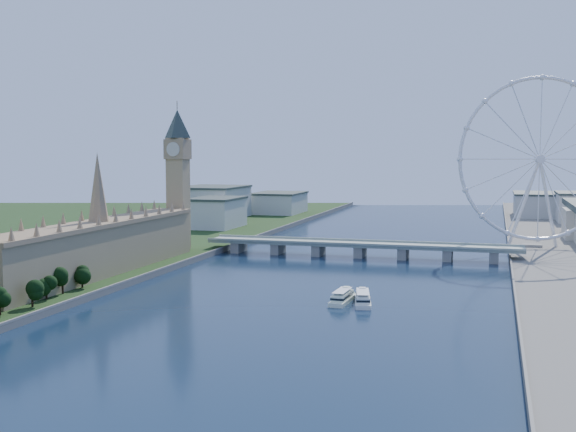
% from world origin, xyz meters
% --- Properties ---
extents(ground, '(2000.00, 2000.00, 0.00)m').
position_xyz_m(ground, '(0.00, 0.00, 0.00)').
color(ground, '#182E44').
rests_on(ground, ground).
extents(parliament_range, '(24.00, 200.00, 70.00)m').
position_xyz_m(parliament_range, '(-128.00, 170.00, 18.48)').
color(parliament_range, tan).
rests_on(parliament_range, ground).
extents(big_ben, '(20.02, 20.02, 110.00)m').
position_xyz_m(big_ben, '(-128.00, 278.00, 66.57)').
color(big_ben, tan).
rests_on(big_ben, ground).
extents(westminster_bridge, '(220.00, 22.00, 9.50)m').
position_xyz_m(westminster_bridge, '(0.00, 300.00, 6.63)').
color(westminster_bridge, gray).
rests_on(westminster_bridge, ground).
extents(london_eye, '(113.60, 39.12, 124.30)m').
position_xyz_m(london_eye, '(119.98, 355.08, 67.52)').
color(london_eye, silver).
rests_on(london_eye, ground).
extents(city_skyline, '(505.00, 280.00, 32.00)m').
position_xyz_m(city_skyline, '(39.22, 560.08, 16.96)').
color(city_skyline, beige).
rests_on(city_skyline, ground).
extents(tour_boat_near, '(8.97, 30.09, 6.58)m').
position_xyz_m(tour_boat_near, '(19.64, 144.63, 0.00)').
color(tour_boat_near, silver).
rests_on(tour_boat_near, ground).
extents(tour_boat_far, '(13.73, 31.40, 6.74)m').
position_xyz_m(tour_boat_far, '(29.91, 143.67, 0.00)').
color(tour_boat_far, silver).
rests_on(tour_boat_far, ground).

